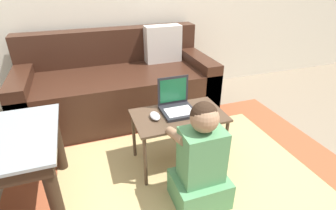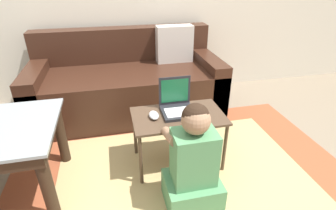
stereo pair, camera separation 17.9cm
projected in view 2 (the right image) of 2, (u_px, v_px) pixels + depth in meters
ground_plane at (168, 185)px, 1.77m from camera, size 16.00×16.00×0.00m
area_rug at (185, 179)px, 1.80m from camera, size 2.38×1.79×0.01m
couch at (129, 84)px, 2.58m from camera, size 1.76×0.82×0.80m
laptop_desk at (178, 121)px, 1.81m from camera, size 0.63×0.38×0.40m
laptop at (177, 107)px, 1.82m from camera, size 0.23×0.22×0.23m
computer_mouse at (154, 115)px, 1.75m from camera, size 0.06×0.11×0.04m
person_seated at (193, 165)px, 1.50m from camera, size 0.32×0.37×0.69m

